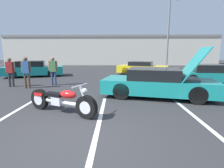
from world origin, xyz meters
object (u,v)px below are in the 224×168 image
Objects in this scene: light_pole at (169,31)px; parked_car_right_row at (210,74)px; spectator_near_motorcycle at (26,70)px; motorcycle at (61,101)px; spectator_midground at (53,69)px; show_car_hood_open at (158,83)px; parked_car_left_row at (33,69)px; spectator_by_show_car at (10,70)px; parked_car_mid_row at (142,68)px.

parked_car_right_row is at bearing -90.37° from light_pole.
parked_car_right_row is at bearing 9.27° from spectator_near_motorcycle.
motorcycle is 1.48× the size of spectator_midground.
parked_car_left_row is at bearing 155.80° from show_car_hood_open.
spectator_near_motorcycle is at bearing -19.29° from spectator_by_show_car.
parked_car_right_row reaches higher than motorcycle.
motorcycle is 9.77m from parked_car_left_row.
show_car_hood_open reaches higher than parked_car_right_row.
light_pole reaches higher than spectator_by_show_car.
motorcycle is at bearing -138.40° from parked_car_right_row.
parked_car_mid_row is 9.29m from spectator_near_motorcycle.
parked_car_mid_row is at bearing 99.25° from show_car_hood_open.
spectator_midground is at bearing -120.81° from parked_car_mid_row.
motorcycle is 10.68m from parked_car_mid_row.
show_car_hood_open is 2.95× the size of spectator_near_motorcycle.
spectator_midground is at bearing 167.27° from show_car_hood_open.
spectator_near_motorcycle is 1.43m from spectator_midground.
light_pole is at bearing 47.04° from spectator_midground.
parked_car_right_row is 12.76m from parked_car_left_row.
motorcycle is 4.15m from show_car_hood_open.
motorcycle is (-7.65, -15.04, -3.83)m from light_pole.
show_car_hood_open is 10.49m from parked_car_left_row.
show_car_hood_open reaches higher than spectator_by_show_car.
parked_car_right_row is at bearing -31.89° from parked_car_mid_row.
light_pole is 16.31m from spectator_by_show_car.
spectator_by_show_car reaches higher than parked_car_mid_row.
spectator_midground is at bearing -69.91° from parked_car_left_row.
parked_car_right_row is at bearing 62.60° from motorcycle.
parked_car_right_row is 10.77m from spectator_near_motorcycle.
parked_car_left_row is at bearing -152.55° from parked_car_mid_row.
motorcycle is 0.53× the size of parked_car_mid_row.
light_pole is at bearing 85.07° from show_car_hood_open.
light_pole is 3.20× the size of motorcycle.
spectator_by_show_car is at bearing -98.67° from parked_car_left_row.
spectator_near_motorcycle is (-10.63, -1.73, 0.43)m from parked_car_right_row.
spectator_by_show_car is 2.28m from spectator_midground.
spectator_midground is at bearing 12.95° from spectator_by_show_car.
light_pole is 14.58m from parked_car_left_row.
light_pole is 1.63× the size of parked_car_left_row.
show_car_hood_open is 1.04× the size of parked_car_left_row.
spectator_by_show_car reaches higher than motorcycle.
parked_car_mid_row is at bearing -9.09° from parked_car_left_row.
parked_car_mid_row is at bearing 34.69° from spectator_by_show_car.
light_pole reaches higher than parked_car_mid_row.
spectator_by_show_car is at bearing -126.99° from parked_car_mid_row.
parked_car_left_row is 4.29m from spectator_by_show_car.
parked_car_right_row is 0.94× the size of parked_car_left_row.
parked_car_right_row is at bearing 53.11° from show_car_hood_open.
parked_car_right_row is at bearing 6.56° from spectator_by_show_car.
spectator_by_show_car is at bearing -167.05° from spectator_midground.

